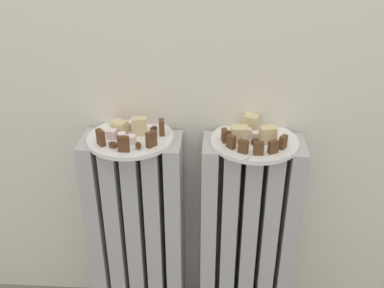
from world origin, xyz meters
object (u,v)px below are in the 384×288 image
radiator_right (247,238)px  plate_left (131,138)px  fork (255,151)px  plate_right (254,141)px  jam_bowl_left (121,124)px  radiator_left (138,234)px

radiator_right → plate_left: 0.49m
fork → plate_right: bearing=86.3°
radiator_right → jam_bowl_left: jam_bowl_left is taller
plate_left → fork: size_ratio=2.76×
fork → radiator_left: bearing=168.6°
radiator_right → plate_left: plate_left is taller
plate_left → fork: (0.34, -0.07, 0.01)m
fork → plate_left: bearing=168.6°
jam_bowl_left → radiator_right: bearing=-7.8°
radiator_left → fork: size_ratio=7.58×
radiator_left → plate_left: bearing=-90.0°
radiator_left → jam_bowl_left: 0.37m
radiator_left → radiator_right: 0.35m
radiator_left → jam_bowl_left: (-0.04, 0.05, 0.36)m
plate_left → radiator_left: bearing=90.0°
radiator_right → plate_left: size_ratio=2.74×
radiator_left → plate_left: size_ratio=2.74×
radiator_right → plate_right: plate_right is taller
radiator_left → plate_right: (0.35, -0.00, 0.34)m
radiator_left → jam_bowl_left: jam_bowl_left is taller
plate_left → plate_right: same height
radiator_right → plate_left: bearing=-180.0°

